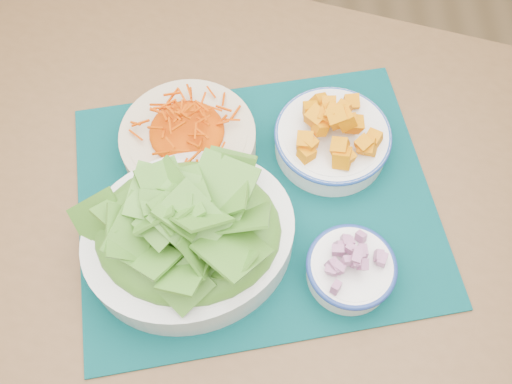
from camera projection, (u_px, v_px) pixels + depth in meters
ground at (351, 234)px, 1.65m from camera, size 4.00×4.00×0.00m
table at (232, 227)px, 0.94m from camera, size 1.54×1.24×0.75m
placemat at (256, 202)px, 0.86m from camera, size 0.60×0.52×0.00m
carrot_bowl at (188, 137)px, 0.87m from camera, size 0.27×0.27×0.08m
squash_bowl at (333, 134)px, 0.86m from camera, size 0.20×0.20×0.09m
lettuce_bowl at (188, 231)px, 0.77m from camera, size 0.36×0.33×0.13m
onion_bowl at (351, 268)px, 0.77m from camera, size 0.15×0.15×0.06m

